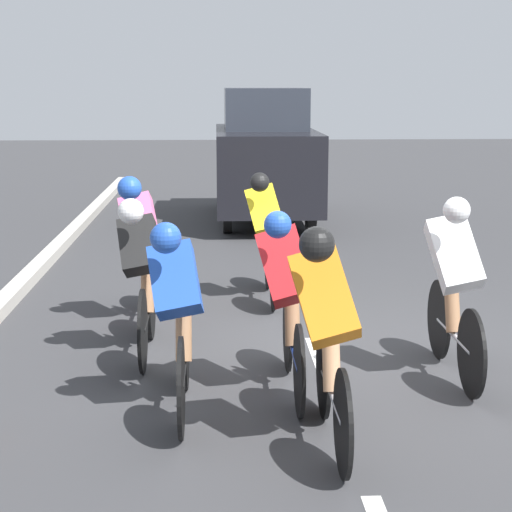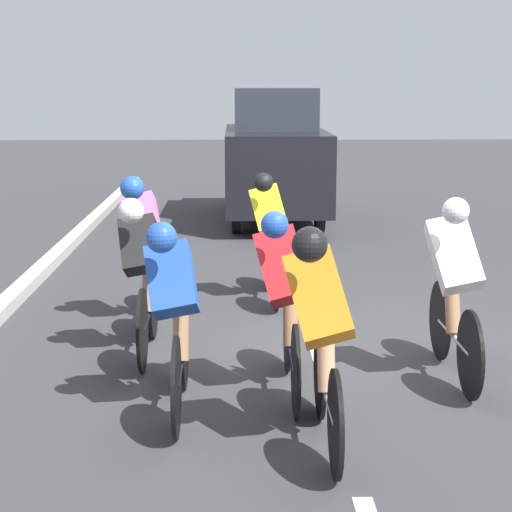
{
  "view_description": "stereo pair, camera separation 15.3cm",
  "coord_description": "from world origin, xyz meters",
  "px_view_note": "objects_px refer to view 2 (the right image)",
  "views": [
    {
      "loc": [
        0.89,
        7.35,
        2.39
      ],
      "look_at": [
        0.56,
        0.22,
        0.95
      ],
      "focal_mm": 60.0,
      "sensor_mm": 36.0,
      "label": 1
    },
    {
      "loc": [
        0.74,
        7.35,
        2.39
      ],
      "look_at": [
        0.56,
        0.22,
        0.95
      ],
      "focal_mm": 60.0,
      "sensor_mm": 36.0,
      "label": 2
    }
  ],
  "objects_px": {
    "cyclist_orange": "(321,332)",
    "support_car": "(274,156)",
    "cyclist_black": "(143,274)",
    "cyclist_white": "(454,285)",
    "cyclist_red": "(286,299)",
    "cyclist_blue": "(175,314)",
    "cyclist_yellow": "(271,234)",
    "cyclist_pink": "(145,244)"
  },
  "relations": [
    {
      "from": "cyclist_black",
      "to": "support_car",
      "type": "relative_size",
      "value": 0.41
    },
    {
      "from": "cyclist_red",
      "to": "cyclist_black",
      "type": "height_order",
      "value": "cyclist_red"
    },
    {
      "from": "cyclist_red",
      "to": "cyclist_orange",
      "type": "relative_size",
      "value": 1.03
    },
    {
      "from": "cyclist_white",
      "to": "support_car",
      "type": "xyz_separation_m",
      "value": [
        1.06,
        -8.47,
        0.35
      ]
    },
    {
      "from": "support_car",
      "to": "cyclist_white",
      "type": "bearing_deg",
      "value": 97.12
    },
    {
      "from": "cyclist_orange",
      "to": "support_car",
      "type": "bearing_deg",
      "value": -90.86
    },
    {
      "from": "cyclist_black",
      "to": "cyclist_white",
      "type": "distance_m",
      "value": 2.67
    },
    {
      "from": "cyclist_red",
      "to": "cyclist_white",
      "type": "height_order",
      "value": "cyclist_white"
    },
    {
      "from": "cyclist_pink",
      "to": "cyclist_white",
      "type": "xyz_separation_m",
      "value": [
        -2.66,
        1.81,
        -0.02
      ]
    },
    {
      "from": "cyclist_black",
      "to": "cyclist_white",
      "type": "xyz_separation_m",
      "value": [
        -2.57,
        0.71,
        0.05
      ]
    },
    {
      "from": "cyclist_red",
      "to": "cyclist_orange",
      "type": "bearing_deg",
      "value": 99.27
    },
    {
      "from": "cyclist_yellow",
      "to": "support_car",
      "type": "bearing_deg",
      "value": -93.0
    },
    {
      "from": "cyclist_red",
      "to": "cyclist_black",
      "type": "xyz_separation_m",
      "value": [
        1.2,
        -1.01,
        -0.02
      ]
    },
    {
      "from": "cyclist_orange",
      "to": "cyclist_blue",
      "type": "bearing_deg",
      "value": -33.39
    },
    {
      "from": "cyclist_black",
      "to": "cyclist_orange",
      "type": "height_order",
      "value": "cyclist_orange"
    },
    {
      "from": "cyclist_orange",
      "to": "support_car",
      "type": "distance_m",
      "value": 9.8
    },
    {
      "from": "cyclist_blue",
      "to": "cyclist_white",
      "type": "relative_size",
      "value": 1.0
    },
    {
      "from": "cyclist_pink",
      "to": "cyclist_orange",
      "type": "bearing_deg",
      "value": 114.98
    },
    {
      "from": "cyclist_red",
      "to": "cyclist_pink",
      "type": "bearing_deg",
      "value": -58.48
    },
    {
      "from": "cyclist_black",
      "to": "support_car",
      "type": "distance_m",
      "value": 7.92
    },
    {
      "from": "cyclist_blue",
      "to": "cyclist_red",
      "type": "bearing_deg",
      "value": -155.8
    },
    {
      "from": "cyclist_orange",
      "to": "cyclist_red",
      "type": "bearing_deg",
      "value": -80.73
    },
    {
      "from": "cyclist_pink",
      "to": "cyclist_black",
      "type": "distance_m",
      "value": 1.1
    },
    {
      "from": "cyclist_pink",
      "to": "cyclist_black",
      "type": "bearing_deg",
      "value": 94.8
    },
    {
      "from": "cyclist_red",
      "to": "cyclist_white",
      "type": "relative_size",
      "value": 1.02
    },
    {
      "from": "cyclist_black",
      "to": "cyclist_pink",
      "type": "bearing_deg",
      "value": -85.2
    },
    {
      "from": "cyclist_orange",
      "to": "cyclist_yellow",
      "type": "bearing_deg",
      "value": -87.75
    },
    {
      "from": "cyclist_white",
      "to": "cyclist_orange",
      "type": "bearing_deg",
      "value": 47.65
    },
    {
      "from": "cyclist_yellow",
      "to": "cyclist_blue",
      "type": "xyz_separation_m",
      "value": [
        0.84,
        3.34,
        0.01
      ]
    },
    {
      "from": "cyclist_white",
      "to": "cyclist_black",
      "type": "bearing_deg",
      "value": -15.41
    },
    {
      "from": "cyclist_yellow",
      "to": "support_car",
      "type": "height_order",
      "value": "support_car"
    },
    {
      "from": "cyclist_pink",
      "to": "cyclist_black",
      "type": "xyz_separation_m",
      "value": [
        -0.09,
        1.1,
        -0.06
      ]
    },
    {
      "from": "cyclist_white",
      "to": "support_car",
      "type": "height_order",
      "value": "support_car"
    },
    {
      "from": "cyclist_red",
      "to": "cyclist_black",
      "type": "distance_m",
      "value": 1.56
    },
    {
      "from": "cyclist_pink",
      "to": "support_car",
      "type": "height_order",
      "value": "support_car"
    },
    {
      "from": "cyclist_white",
      "to": "cyclist_orange",
      "type": "distance_m",
      "value": 1.79
    },
    {
      "from": "cyclist_pink",
      "to": "cyclist_orange",
      "type": "height_order",
      "value": "cyclist_orange"
    },
    {
      "from": "cyclist_white",
      "to": "support_car",
      "type": "distance_m",
      "value": 8.54
    },
    {
      "from": "cyclist_orange",
      "to": "support_car",
      "type": "xyz_separation_m",
      "value": [
        -0.15,
        -9.79,
        0.33
      ]
    },
    {
      "from": "cyclist_white",
      "to": "cyclist_yellow",
      "type": "bearing_deg",
      "value": -63.02
    },
    {
      "from": "cyclist_blue",
      "to": "cyclist_yellow",
      "type": "bearing_deg",
      "value": -104.02
    },
    {
      "from": "cyclist_red",
      "to": "cyclist_yellow",
      "type": "relative_size",
      "value": 1.0
    }
  ]
}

